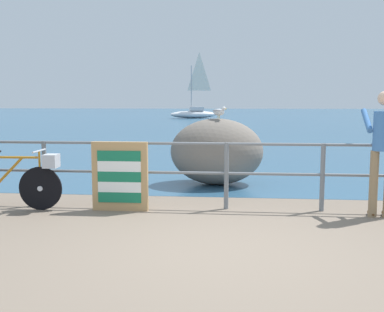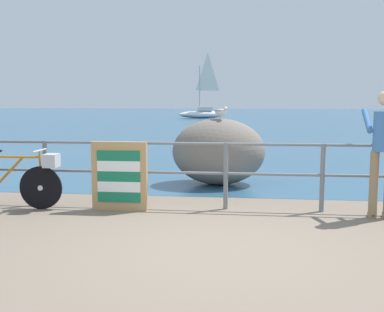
# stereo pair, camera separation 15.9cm
# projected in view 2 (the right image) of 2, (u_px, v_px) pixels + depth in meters

# --- Properties ---
(ground_plane) EXTENTS (120.00, 120.00, 0.10)m
(ground_plane) POSITION_uv_depth(u_px,v_px,m) (241.00, 133.00, 24.92)
(ground_plane) COLOR #756656
(sea_surface) EXTENTS (120.00, 90.00, 0.01)m
(sea_surface) POSITION_uv_depth(u_px,v_px,m) (244.00, 115.00, 52.32)
(sea_surface) COLOR #2D5675
(sea_surface) RESTS_ON ground_plane
(promenade_railing) EXTENTS (8.66, 0.07, 1.02)m
(promenade_railing) POSITION_uv_depth(u_px,v_px,m) (226.00, 168.00, 7.04)
(promenade_railing) COLOR slate
(promenade_railing) RESTS_ON ground_plane
(bicycle) EXTENTS (1.70, 0.48, 0.92)m
(bicycle) POSITION_uv_depth(u_px,v_px,m) (17.00, 179.00, 7.09)
(bicycle) COLOR black
(bicycle) RESTS_ON ground_plane
(person_at_railing) EXTENTS (0.47, 0.65, 1.78)m
(person_at_railing) POSITION_uv_depth(u_px,v_px,m) (383.00, 148.00, 6.47)
(person_at_railing) COLOR #8C7251
(person_at_railing) RESTS_ON ground_plane
(folded_deckchair_stack) EXTENTS (0.84, 0.10, 1.04)m
(folded_deckchair_stack) POSITION_uv_depth(u_px,v_px,m) (119.00, 176.00, 6.99)
(folded_deckchair_stack) COLOR tan
(folded_deckchair_stack) RESTS_ON ground_plane
(breakwater_boulder_main) EXTENTS (1.82, 1.39, 1.30)m
(breakwater_boulder_main) POSITION_uv_depth(u_px,v_px,m) (218.00, 152.00, 9.15)
(breakwater_boulder_main) COLOR slate
(breakwater_boulder_main) RESTS_ON ground
(seagull) EXTENTS (0.32, 0.25, 0.23)m
(seagull) POSITION_uv_depth(u_px,v_px,m) (221.00, 111.00, 8.95)
(seagull) COLOR gold
(seagull) RESTS_ON breakwater_boulder_main
(sailboat) EXTENTS (4.59, 2.37, 6.16)m
(sailboat) POSITION_uv_depth(u_px,v_px,m) (202.00, 111.00, 43.82)
(sailboat) COLOR white
(sailboat) RESTS_ON sea_surface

